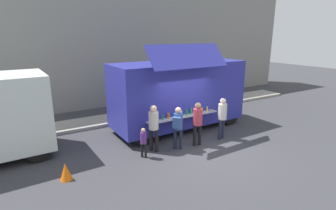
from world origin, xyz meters
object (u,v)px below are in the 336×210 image
(traffic_cone_orange, at_px, (66,171))
(customer_front_ordering, at_px, (198,120))
(customer_extra_browsing, at_px, (222,115))
(food_truck_main, at_px, (179,93))
(child_near_queue, at_px, (143,140))
(customer_mid_with_backpack, at_px, (178,124))
(trash_bin, at_px, (217,97))
(customer_rear_waiting, at_px, (154,124))

(traffic_cone_orange, xyz_separation_m, customer_front_ordering, (4.97, 0.02, 0.77))
(customer_front_ordering, height_order, customer_extra_browsing, customer_extra_browsing)
(food_truck_main, relative_size, customer_front_ordering, 3.51)
(traffic_cone_orange, xyz_separation_m, child_near_queue, (2.68, 0.15, 0.39))
(food_truck_main, height_order, traffic_cone_orange, food_truck_main)
(food_truck_main, relative_size, customer_mid_with_backpack, 3.69)
(customer_front_ordering, distance_m, child_near_queue, 2.32)
(trash_bin, relative_size, customer_rear_waiting, 0.51)
(food_truck_main, height_order, customer_extra_browsing, food_truck_main)
(trash_bin, distance_m, customer_front_ordering, 6.67)
(food_truck_main, xyz_separation_m, traffic_cone_orange, (-5.47, -2.14, -1.40))
(customer_rear_waiting, xyz_separation_m, child_near_queue, (-0.56, -0.28, -0.41))
(trash_bin, height_order, customer_rear_waiting, customer_rear_waiting)
(customer_front_ordering, bearing_deg, customer_rear_waiting, 83.81)
(customer_mid_with_backpack, bearing_deg, customer_extra_browsing, -47.04)
(food_truck_main, xyz_separation_m, customer_rear_waiting, (-2.23, -1.72, -0.60))
(trash_bin, xyz_separation_m, customer_front_ordering, (-4.95, -4.44, 0.59))
(traffic_cone_orange, height_order, customer_front_ordering, customer_front_ordering)
(child_near_queue, bearing_deg, customer_mid_with_backpack, -37.93)
(food_truck_main, distance_m, customer_mid_with_backpack, 2.55)
(trash_bin, relative_size, customer_mid_with_backpack, 0.55)
(traffic_cone_orange, distance_m, child_near_queue, 2.71)
(customer_front_ordering, height_order, child_near_queue, customer_front_ordering)
(trash_bin, distance_m, customer_mid_with_backpack, 7.30)
(customer_front_ordering, bearing_deg, trash_bin, -41.21)
(traffic_cone_orange, xyz_separation_m, customer_mid_with_backpack, (4.09, 0.10, 0.74))
(food_truck_main, xyz_separation_m, customer_mid_with_backpack, (-1.37, -2.05, -0.66))
(traffic_cone_orange, height_order, child_near_queue, child_near_queue)
(child_near_queue, bearing_deg, customer_rear_waiting, -9.46)
(traffic_cone_orange, bearing_deg, customer_mid_with_backpack, 1.35)
(traffic_cone_orange, relative_size, customer_extra_browsing, 0.31)
(food_truck_main, relative_size, trash_bin, 6.72)
(customer_front_ordering, xyz_separation_m, customer_extra_browsing, (1.30, 0.03, 0.01))
(child_near_queue, bearing_deg, customer_front_ordering, -38.99)
(trash_bin, height_order, customer_mid_with_backpack, customer_mid_with_backpack)
(trash_bin, distance_m, customer_extra_browsing, 5.76)
(customer_front_ordering, xyz_separation_m, child_near_queue, (-2.29, 0.12, -0.38))
(traffic_cone_orange, height_order, customer_mid_with_backpack, customer_mid_with_backpack)
(trash_bin, bearing_deg, customer_extra_browsing, -129.59)
(child_near_queue, bearing_deg, traffic_cone_orange, 147.17)
(traffic_cone_orange, distance_m, customer_extra_browsing, 6.31)
(customer_extra_browsing, bearing_deg, customer_front_ordering, 69.99)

